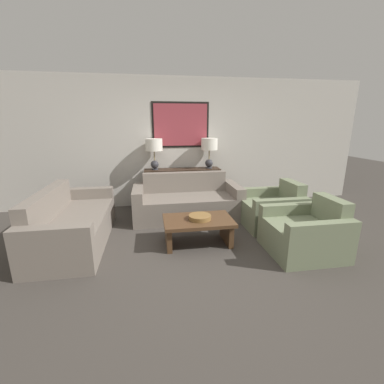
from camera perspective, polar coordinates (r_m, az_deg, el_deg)
name	(u,v)px	position (r m, az deg, el deg)	size (l,w,h in m)	color
ground_plane	(205,259)	(3.51, 2.81, -14.70)	(20.00, 20.00, 0.00)	#3D3833
back_wall	(181,143)	(5.55, -2.56, 10.85)	(8.04, 0.12, 2.65)	beige
console_table	(183,188)	(5.44, -2.12, 0.91)	(1.57, 0.37, 0.82)	#332319
table_lamp_left	(154,148)	(5.26, -8.43, 9.65)	(0.34, 0.34, 0.62)	#333338
table_lamp_right	(209,147)	(5.40, 3.86, 9.92)	(0.34, 0.34, 0.62)	#333338
couch_by_back_wall	(187,203)	(4.86, -1.13, -2.37)	(1.98, 0.88, 0.81)	slate
couch_by_side	(72,225)	(4.23, -25.03, -6.57)	(0.88, 1.98, 0.81)	slate
coffee_table	(198,226)	(3.80, 1.33, -7.54)	(1.01, 0.64, 0.39)	#4C331E
decorative_bowl	(200,217)	(3.74, 1.76, -5.61)	(0.32, 0.32, 0.06)	olive
armchair_near_back_wall	(272,210)	(4.68, 17.33, -3.86)	(0.93, 0.88, 0.77)	#707A5B
armchair_near_camera	(305,234)	(3.88, 23.83, -8.45)	(0.93, 0.88, 0.77)	#707A5B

